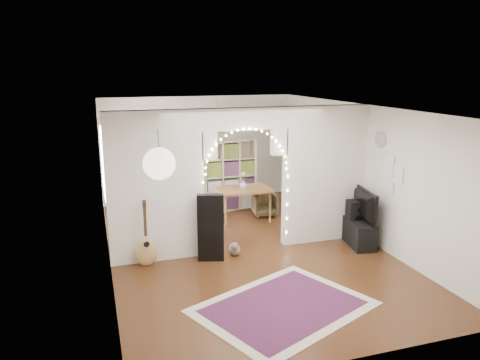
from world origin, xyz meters
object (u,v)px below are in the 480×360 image
object	(u,v)px
acoustic_guitar	(146,242)
dining_chair_right	(265,205)
floor_speaker	(355,222)
media_console	(358,232)
bookcase	(221,176)
dining_chair_left	(201,225)
dining_table	(243,192)

from	to	relation	value
acoustic_guitar	dining_chair_right	xyz separation A→B (m)	(3.00, 2.08, -0.19)
acoustic_guitar	floor_speaker	xyz separation A→B (m)	(4.09, -0.10, -0.02)
floor_speaker	media_console	distance (m)	0.21
acoustic_guitar	bookcase	world-z (taller)	bookcase
floor_speaker	media_console	world-z (taller)	floor_speaker
bookcase	dining_chair_left	distance (m)	2.07
bookcase	dining_chair_right	distance (m)	1.28
floor_speaker	dining_chair_right	xyz separation A→B (m)	(-1.09, 2.18, -0.18)
media_console	dining_chair_right	size ratio (longest dim) A/B	1.81
media_console	dining_chair_left	size ratio (longest dim) A/B	1.62
acoustic_guitar	media_console	world-z (taller)	acoustic_guitar
bookcase	dining_table	size ratio (longest dim) A/B	1.41
acoustic_guitar	media_console	distance (m)	4.10
bookcase	floor_speaker	bearing A→B (deg)	-71.15
acoustic_guitar	dining_table	bearing A→B (deg)	28.73
dining_table	bookcase	bearing A→B (deg)	104.30
bookcase	dining_chair_left	size ratio (longest dim) A/B	2.80
dining_table	dining_chair_right	world-z (taller)	dining_table
floor_speaker	dining_table	bearing A→B (deg)	139.02
dining_table	dining_chair_right	distance (m)	0.76
media_console	dining_table	world-z (taller)	dining_table
acoustic_guitar	floor_speaker	size ratio (longest dim) A/B	1.18
bookcase	dining_chair_right	xyz separation A→B (m)	(0.86, -0.72, -0.61)
acoustic_guitar	media_console	bearing A→B (deg)	-12.20
floor_speaker	acoustic_guitar	bearing A→B (deg)	-172.82
bookcase	media_console	bearing A→B (deg)	-72.13
media_console	dining_table	xyz separation A→B (m)	(-1.69, 2.09, 0.43)
acoustic_guitar	floor_speaker	bearing A→B (deg)	-10.67
bookcase	acoustic_guitar	bearing A→B (deg)	-142.43
dining_chair_right	media_console	bearing A→B (deg)	-56.20
dining_chair_left	media_console	bearing A→B (deg)	-1.06
acoustic_guitar	floor_speaker	world-z (taller)	acoustic_guitar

